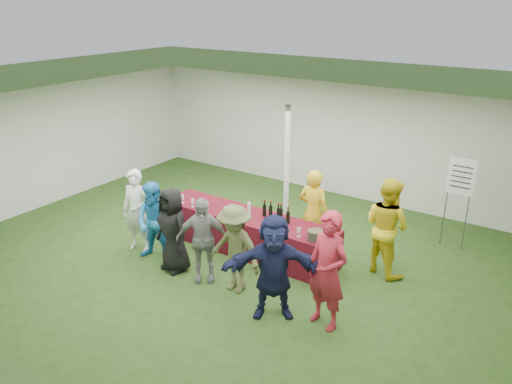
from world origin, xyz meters
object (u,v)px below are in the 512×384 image
Objects in this scene: dump_bucket at (315,235)px; wine_list_sign at (460,184)px; serving_table at (247,233)px; customer_0 at (137,211)px; customer_1 at (155,222)px; customer_3 at (202,240)px; staff_pourer at (313,213)px; customer_6 at (327,271)px; customer_2 at (173,230)px; customer_4 at (235,249)px; customer_5 at (274,267)px; staff_back at (387,226)px.

wine_list_sign is (1.66, 2.57, 0.48)m from dump_bucket.
customer_0 is at bearing -147.40° from serving_table.
dump_bucket is at bearing 5.66° from customer_1.
dump_bucket is 3.10m from wine_list_sign.
staff_pourer is at bearing 24.36° from customer_3.
wine_list_sign is at bearing -139.97° from staff_pourer.
customer_6 is (-0.91, -3.60, -0.41)m from wine_list_sign.
customer_1 is (-2.72, -0.99, -0.09)m from dump_bucket.
serving_table is 4.08m from wine_list_sign.
customer_6 is (2.95, 0.05, 0.13)m from customer_2.
customer_1 is 0.83× the size of customer_6.
customer_4 is at bearing -125.48° from wine_list_sign.
customer_5 is (1.51, -1.47, 0.45)m from serving_table.
staff_pourer reaches higher than serving_table.
customer_6 is (3.47, -0.04, 0.16)m from customer_1.
customer_0 is at bearing -164.72° from dump_bucket.
customer_5 is (-0.02, -1.25, -0.01)m from dump_bucket.
customer_1 is at bearing 49.50° from staff_back.
wine_list_sign is 1.18× the size of customer_4.
staff_pourer is 0.92× the size of customer_6.
customer_2 is at bearing -117.17° from serving_table.
wine_list_sign is 4.20m from customer_5.
customer_3 is at bearing -131.55° from wine_list_sign.
staff_back reaches higher than serving_table.
staff_pourer is at bearing 26.66° from staff_back.
customer_0 is (-4.17, -1.84, -0.07)m from staff_back.
serving_table is at bearing 171.85° from dump_bucket.
customer_3 is 1.55m from customer_5.
customer_3 is 0.65m from customer_4.
customer_6 is (0.77, 0.22, 0.08)m from customer_5.
staff_pourer is at bearing 14.58° from customer_0.
customer_0 is at bearing 140.91° from customer_5.
customer_4 is (-2.56, -3.59, -0.55)m from wine_list_sign.
customer_0 is (-4.94, -3.47, -0.51)m from wine_list_sign.
customer_5 is (2.70, -0.26, 0.08)m from customer_1.
dump_bucket is 0.16× the size of customer_0.
customer_0 reaches higher than customer_4.
customer_0 is 1.04× the size of customer_2.
customer_6 is at bearing -104.19° from wine_list_sign.
staff_back is 3.17m from customer_3.
customer_6 is at bearing -17.17° from customer_5.
dump_bucket is 0.16× the size of customer_2.
customer_6 is (2.31, 0.03, 0.15)m from customer_3.
staff_back is at bearing 34.34° from customer_5.
customer_4 is (1.82, -0.04, 0.01)m from customer_1.
customer_6 reaches higher than wine_list_sign.
staff_back is (2.43, 0.72, 0.50)m from serving_table.
customer_5 is at bearing -19.73° from customer_1.
customer_4 is at bearing -32.26° from customer_3.
staff_back reaches higher than customer_1.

